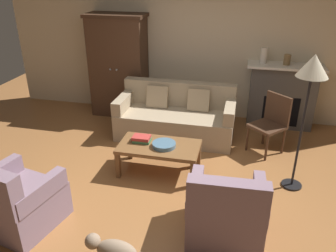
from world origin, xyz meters
TOP-DOWN VIEW (x-y plane):
  - ground_plane at (0.00, 0.00)m, footprint 9.60×9.60m
  - back_wall at (0.00, 2.55)m, footprint 7.20×0.10m
  - fireplace at (1.55, 2.30)m, footprint 1.26×0.48m
  - armoire at (-1.40, 2.22)m, footprint 1.06×0.57m
  - couch at (-0.16, 1.50)m, footprint 1.92×0.86m
  - coffee_table at (-0.15, 0.33)m, footprint 1.10×0.60m
  - fruit_bowl at (-0.08, 0.31)m, footprint 0.32×0.32m
  - book_stack at (-0.41, 0.38)m, footprint 0.25×0.18m
  - mantel_vase_cream at (1.17, 2.28)m, footprint 0.12×0.12m
  - mantel_vase_bronze at (1.55, 2.28)m, footprint 0.11×0.11m
  - armchair_near_left at (-1.39, -1.07)m, footprint 0.91×0.91m
  - armchair_near_right at (0.83, -0.74)m, footprint 0.81×0.80m
  - side_chair_wooden at (1.35, 1.31)m, footprint 0.62×0.62m
  - floor_lamp at (1.63, 0.39)m, footprint 0.36×0.36m
  - dog at (-0.14, -1.43)m, footprint 0.57×0.22m

SIDE VIEW (x-z plane):
  - ground_plane at x=0.00m, z-range 0.00..0.00m
  - dog at x=-0.14m, z-range 0.05..0.44m
  - armchair_near_left at x=-1.39m, z-range -0.12..0.76m
  - armchair_near_right at x=0.83m, z-range -0.12..0.76m
  - couch at x=-0.16m, z-range -0.11..0.75m
  - coffee_table at x=-0.15m, z-range 0.16..0.58m
  - fruit_bowl at x=-0.08m, z-range 0.42..0.48m
  - book_stack at x=-0.41m, z-range 0.42..0.50m
  - side_chair_wooden at x=1.35m, z-range 0.06..0.96m
  - fireplace at x=1.55m, z-range 0.01..1.13m
  - armoire at x=-1.40m, z-range 0.00..1.87m
  - mantel_vase_bronze at x=1.55m, z-range 1.12..1.29m
  - mantel_vase_cream at x=1.17m, z-range 1.12..1.39m
  - back_wall at x=0.00m, z-range 0.00..2.80m
  - floor_lamp at x=1.63m, z-range 0.64..2.39m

